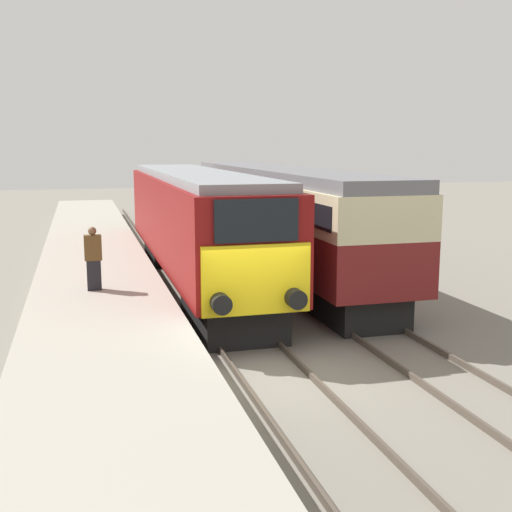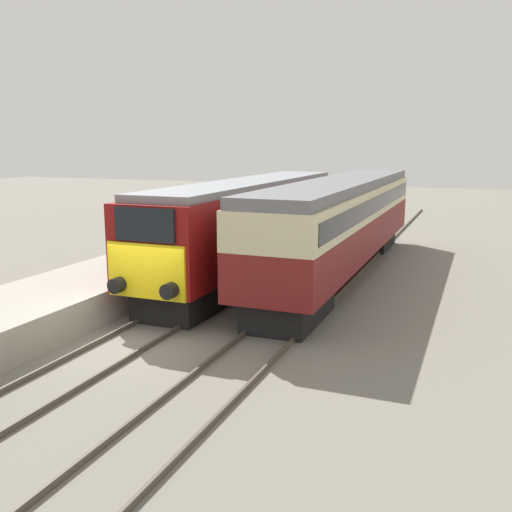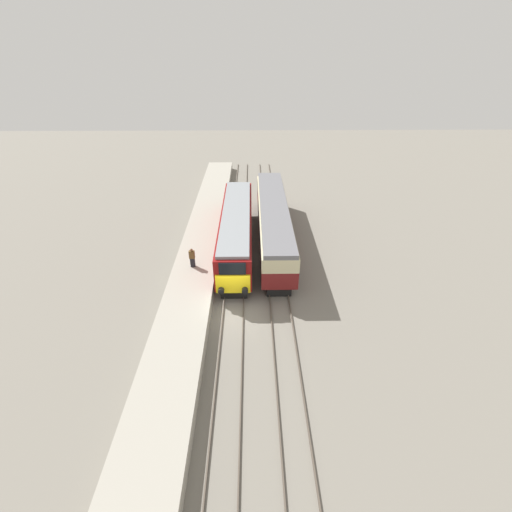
% 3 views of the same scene
% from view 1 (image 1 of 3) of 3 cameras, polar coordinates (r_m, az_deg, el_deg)
% --- Properties ---
extents(ground_plane, '(120.00, 120.00, 0.00)m').
position_cam_1_polar(ground_plane, '(13.59, 1.31, -10.46)').
color(ground_plane, slate).
extents(platform_left, '(3.50, 50.00, 0.99)m').
position_cam_1_polar(platform_left, '(20.65, -14.01, -2.25)').
color(platform_left, '#9E998C').
rests_on(platform_left, ground_plane).
extents(rails_near_track, '(1.51, 60.00, 0.14)m').
position_cam_1_polar(rails_near_track, '(18.20, -3.22, -4.96)').
color(rails_near_track, '#4C4238').
rests_on(rails_near_track, ground_plane).
extents(rails_far_track, '(1.50, 60.00, 0.14)m').
position_cam_1_polar(rails_far_track, '(19.17, 6.79, -4.25)').
color(rails_far_track, '#4C4238').
rests_on(rails_far_track, ground_plane).
extents(locomotive, '(2.70, 15.91, 3.86)m').
position_cam_1_polar(locomotive, '(21.53, -5.44, 3.05)').
color(locomotive, black).
rests_on(locomotive, ground_plane).
extents(passenger_carriage, '(2.75, 17.76, 3.89)m').
position_cam_1_polar(passenger_carriage, '(23.75, 2.05, 4.15)').
color(passenger_carriage, black).
rests_on(passenger_carriage, ground_plane).
extents(person_on_platform, '(0.44, 0.26, 1.66)m').
position_cam_1_polar(person_on_platform, '(17.09, -14.26, -0.24)').
color(person_on_platform, black).
rests_on(person_on_platform, platform_left).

